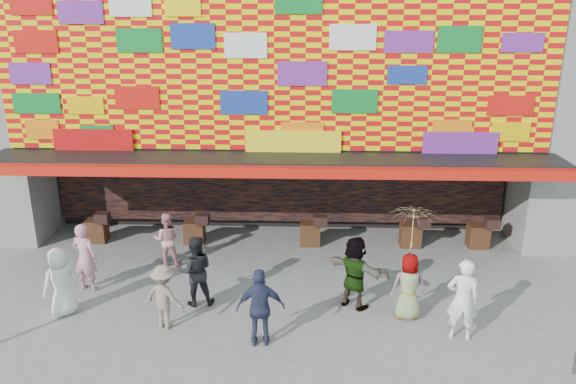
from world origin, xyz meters
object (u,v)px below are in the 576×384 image
ped_a (60,282)px  ped_b (85,257)px  ped_f (355,272)px  ped_e (261,308)px  ped_d (164,297)px  ped_c (196,271)px  ped_h (463,300)px  ped_g (409,287)px  ped_i (167,239)px  parasol (413,229)px

ped_a → ped_b: 1.21m
ped_f → ped_e: bearing=74.2°
ped_d → ped_e: size_ratio=0.86×
ped_c → ped_h: ped_h is taller
ped_d → ped_g: size_ratio=0.95×
ped_h → ped_i: 7.92m
ped_b → ped_h: ped_h is taller
ped_h → ped_i: ped_h is taller
ped_i → parasol: 6.84m
ped_b → ped_d: 2.93m
ped_c → ped_d: ped_c is taller
ped_e → ped_a: bearing=-18.1°
ped_c → ped_i: ped_c is taller
ped_a → parasol: 8.10m
ped_g → ped_a: bearing=0.2°
ped_b → ped_d: ped_b is taller
ped_g → parasol: 1.41m
ped_a → ped_d: ped_a is taller
ped_c → ped_g: 4.98m
parasol → ped_a: bearing=-179.0°
ped_i → ped_b: bearing=40.1°
ped_e → ped_b: bearing=-31.6°
ped_g → ped_h: size_ratio=0.85×
ped_b → ped_e: (4.59, -2.27, -0.02)m
ped_a → ped_b: (0.11, 1.21, 0.07)m
ped_d → ped_i: (-0.71, 3.17, 0.01)m
ped_g → ped_h: bearing=140.4°
ped_a → ped_h: size_ratio=0.89×
ped_b → ped_d: bearing=159.7°
ped_f → ped_g: bearing=-166.0°
ped_b → ped_g: bearing=-173.3°
ped_a → ped_i: ped_a is taller
ped_h → parasol: bearing=-31.3°
ped_h → ped_i: size_ratio=1.21×
ped_f → ped_g: ped_f is taller
ped_a → ped_b: size_ratio=0.92×
ped_c → ped_b: bearing=-22.5°
ped_c → ped_f: size_ratio=0.98×
ped_f → parasol: bearing=-166.0°
ped_f → ped_i: bearing=12.7°
ped_h → ped_i: bearing=-17.6°
ped_b → ped_e: size_ratio=1.03×
ped_b → ped_f: bearing=-170.7°
ped_a → ped_g: 7.98m
ped_b → parasol: (7.86, -1.07, 1.31)m
ped_b → ped_e: ped_b is taller
ped_c → ped_e: 2.36m
ped_a → ped_e: 4.82m
ped_a → parasol: (7.98, 0.13, 1.37)m
ped_e → ped_d: bearing=-20.7°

